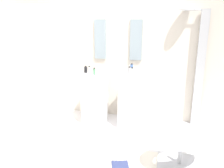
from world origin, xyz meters
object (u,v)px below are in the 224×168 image
pedestal_sink_left (95,96)px  soap_bottle_white (89,71)px  soap_bottle_black (86,70)px  lounge_chair (181,143)px  soap_bottle_clear (132,73)px  pedestal_sink_right (131,99)px  soap_bottle_green (94,72)px  coffee_mug (114,158)px  magazine_navy (120,166)px  shower_column (199,67)px  soap_bottle_grey (129,71)px  soap_bottle_blue (132,69)px

pedestal_sink_left → soap_bottle_white: (-0.04, -0.13, 0.51)m
pedestal_sink_left → soap_bottle_black: bearing=-177.7°
lounge_chair → soap_bottle_clear: bearing=130.9°
pedestal_sink_right → soap_bottle_green: (-0.64, -0.13, 0.50)m
coffee_mug → soap_bottle_white: bearing=124.3°
magazine_navy → coffee_mug: 0.15m
lounge_chair → magazine_navy: 0.84m
pedestal_sink_right → soap_bottle_green: soap_bottle_green is taller
pedestal_sink_right → soap_bottle_clear: bearing=-78.2°
magazine_navy → shower_column: bearing=38.9°
pedestal_sink_left → soap_bottle_green: 0.51m
coffee_mug → soap_bottle_clear: soap_bottle_clear is taller
soap_bottle_clear → soap_bottle_white: bearing=178.4°
soap_bottle_white → soap_bottle_grey: (0.67, 0.22, -0.01)m
soap_bottle_blue → soap_bottle_black: size_ratio=1.44×
coffee_mug → soap_bottle_grey: size_ratio=0.65×
soap_bottle_clear → soap_bottle_blue: bearing=101.2°
shower_column → pedestal_sink_left: bearing=-169.2°
shower_column → soap_bottle_grey: shower_column is taller
lounge_chair → coffee_mug: bearing=-174.1°
magazine_navy → soap_bottle_blue: 1.75m
pedestal_sink_right → pedestal_sink_left: bearing=180.0°
soap_bottle_green → soap_bottle_black: (-0.20, 0.12, -0.00)m
soap_bottle_blue → soap_bottle_grey: bearing=-111.2°
shower_column → coffee_mug: size_ratio=23.84×
lounge_chair → soap_bottle_grey: size_ratio=8.16×
magazine_navy → soap_bottle_black: (-0.92, 1.26, 0.98)m
lounge_chair → soap_bottle_black: bearing=147.5°
soap_bottle_white → magazine_navy: bearing=-54.6°
pedestal_sink_right → soap_bottle_blue: (-0.03, 0.16, 0.52)m
shower_column → magazine_navy: (-1.05, -1.61, -1.06)m
lounge_chair → coffee_mug: lounge_chair is taller
soap_bottle_blue → soap_bottle_clear: size_ratio=1.02×
soap_bottle_green → soap_bottle_blue: (0.61, 0.29, 0.03)m
lounge_chair → soap_bottle_black: 2.09m
pedestal_sink_left → soap_bottle_black: soap_bottle_black is taller
soap_bottle_grey → lounge_chair: bearing=-52.6°
soap_bottle_blue → soap_bottle_black: bearing=-168.1°
magazine_navy → soap_bottle_black: bearing=108.3°
soap_bottle_blue → soap_bottle_clear: (0.06, -0.31, -0.00)m
soap_bottle_blue → soap_bottle_white: (-0.70, -0.29, -0.01)m
magazine_navy → soap_bottle_black: 1.84m
pedestal_sink_left → soap_bottle_clear: size_ratio=6.03×
coffee_mug → shower_column: bearing=52.6°
soap_bottle_white → soap_bottle_grey: soap_bottle_white is taller
pedestal_sink_right → coffee_mug: bearing=-91.2°
soap_bottle_white → soap_bottle_clear: size_ratio=0.87×
soap_bottle_blue → soap_bottle_black: 0.83m
magazine_navy → soap_bottle_clear: 1.50m
lounge_chair → soap_bottle_blue: 1.65m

